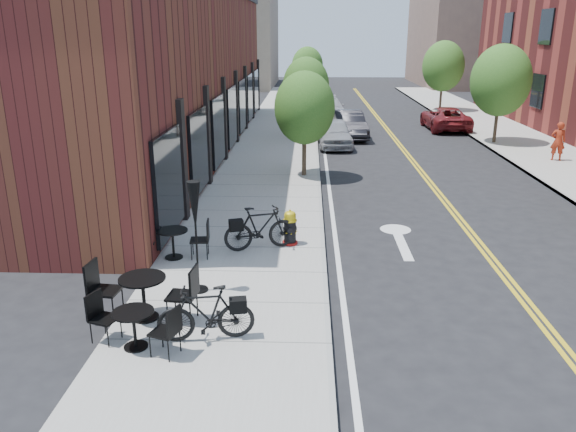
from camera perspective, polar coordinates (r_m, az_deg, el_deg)
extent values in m
plane|color=black|center=(12.61, 3.96, -6.24)|extent=(120.00, 120.00, 0.00)
cube|color=#9E9B93|center=(22.15, -1.98, 4.70)|extent=(4.00, 70.00, 0.12)
cube|color=#4E1B19|center=(26.25, -11.58, 14.06)|extent=(5.00, 28.00, 7.00)
cube|color=#726656|center=(59.97, -5.38, 17.84)|extent=(8.00, 14.00, 10.00)
cube|color=brown|center=(63.65, 18.00, 18.00)|extent=(10.00, 16.00, 12.00)
cylinder|color=#382B1E|center=(20.93, 1.65, 6.34)|extent=(0.16, 0.16, 1.61)
ellipsoid|color=#285B1C|center=(20.65, 1.69, 10.92)|extent=(2.20, 2.20, 2.64)
cylinder|color=#382B1E|center=(28.80, 1.81, 9.64)|extent=(0.16, 0.16, 1.68)
ellipsoid|color=#285B1C|center=(28.60, 1.84, 13.14)|extent=(2.30, 2.30, 2.76)
cylinder|color=#382B1E|center=(36.74, 1.90, 11.39)|extent=(0.16, 0.16, 1.57)
ellipsoid|color=#285B1C|center=(36.58, 1.92, 13.93)|extent=(2.10, 2.10, 2.52)
cylinder|color=#382B1E|center=(44.69, 1.96, 12.68)|extent=(0.16, 0.16, 1.71)
ellipsoid|color=#285B1C|center=(44.55, 1.98, 15.01)|extent=(2.40, 2.40, 2.88)
cylinder|color=#382B1E|center=(29.23, 20.36, 8.81)|extent=(0.16, 0.16, 1.82)
ellipsoid|color=#285B1C|center=(29.01, 20.81, 12.75)|extent=(2.80, 2.80, 3.36)
cylinder|color=#382B1E|center=(40.72, 15.26, 11.62)|extent=(0.16, 0.16, 1.82)
ellipsoid|color=#285B1C|center=(40.57, 15.50, 14.46)|extent=(2.80, 2.80, 3.36)
cylinder|color=maroon|center=(14.18, 0.21, -2.72)|extent=(0.47, 0.47, 0.06)
cylinder|color=black|center=(14.08, 0.21, -1.60)|extent=(0.36, 0.36, 0.59)
cylinder|color=gold|center=(13.98, 0.21, -0.43)|extent=(0.41, 0.41, 0.04)
cylinder|color=gold|center=(13.95, 0.21, -0.13)|extent=(0.35, 0.35, 0.14)
ellipsoid|color=gold|center=(13.93, 0.21, 0.18)|extent=(0.34, 0.34, 0.17)
cylinder|color=gold|center=(13.90, 0.21, 0.52)|extent=(0.06, 0.06, 0.06)
imported|color=black|center=(9.84, -8.35, -9.76)|extent=(1.73, 0.76, 1.00)
imported|color=black|center=(13.68, -2.81, -1.22)|extent=(1.89, 1.07, 1.09)
cylinder|color=black|center=(10.09, -15.18, -12.67)|extent=(0.52, 0.52, 0.03)
cylinder|color=black|center=(9.93, -15.33, -11.09)|extent=(0.07, 0.07, 0.64)
cylinder|color=black|center=(9.78, -15.49, -9.41)|extent=(0.90, 0.90, 0.03)
cylinder|color=black|center=(10.97, -14.28, -9.92)|extent=(0.54, 0.54, 0.03)
cylinder|color=black|center=(10.80, -14.44, -8.10)|extent=(0.07, 0.07, 0.79)
cylinder|color=black|center=(10.63, -14.61, -6.16)|extent=(0.94, 0.94, 0.03)
cylinder|color=black|center=(13.59, -11.51, -4.11)|extent=(0.46, 0.46, 0.03)
cylinder|color=black|center=(13.47, -11.60, -2.82)|extent=(0.06, 0.06, 0.67)
cylinder|color=black|center=(13.36, -11.69, -1.46)|extent=(0.79, 0.79, 0.03)
cylinder|color=black|center=(11.84, -9.03, -7.37)|extent=(0.38, 0.38, 0.04)
cylinder|color=black|center=(11.40, -9.31, -2.24)|extent=(0.04, 0.04, 2.25)
cone|color=black|center=(11.19, -9.48, 1.02)|extent=(0.27, 0.27, 0.99)
imported|color=#999BA0|center=(27.09, 4.77, 8.40)|extent=(1.68, 3.90, 1.31)
imported|color=black|center=(29.54, 6.14, 9.24)|extent=(1.92, 4.33, 1.38)
imported|color=#A9A9AE|center=(36.40, 4.13, 10.90)|extent=(2.34, 4.71, 1.32)
imported|color=maroon|center=(33.15, 15.67, 9.55)|extent=(2.17, 4.62, 1.28)
imported|color=maroon|center=(25.98, 25.75, 6.86)|extent=(0.66, 0.51, 1.60)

